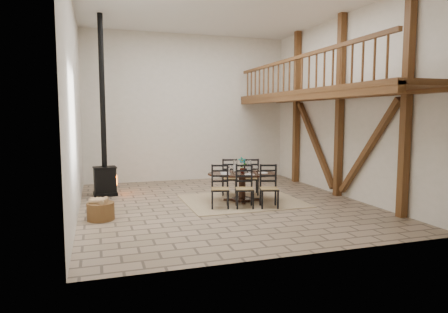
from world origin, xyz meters
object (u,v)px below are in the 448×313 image
object	(u,v)px
dining_table	(242,187)
wood_stove	(104,156)
log_stack	(97,210)
log_basket	(101,210)

from	to	relation	value
dining_table	wood_stove	bearing A→B (deg)	165.54
wood_stove	log_stack	world-z (taller)	wood_stove
wood_stove	log_basket	bearing A→B (deg)	-98.28
log_stack	dining_table	bearing A→B (deg)	3.37
dining_table	log_stack	xyz separation A→B (m)	(-3.62, -0.21, -0.31)
wood_stove	log_stack	size ratio (longest dim) A/B	13.03
wood_stove	dining_table	bearing A→B (deg)	-35.51
dining_table	log_basket	bearing A→B (deg)	-152.30
wood_stove	log_basket	distance (m)	2.88
dining_table	log_basket	xyz separation A→B (m)	(-3.54, -0.73, -0.20)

